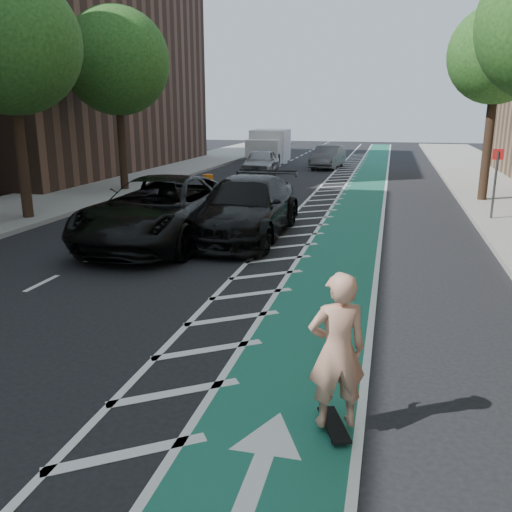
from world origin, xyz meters
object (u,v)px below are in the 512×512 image
(suv_far, at_px, (245,208))
(barrel_a, at_px, (145,212))
(skateboarder, at_px, (337,351))
(suv_near, at_px, (160,210))

(suv_far, height_order, barrel_a, suv_far)
(skateboarder, relative_size, suv_near, 0.28)
(suv_near, xyz_separation_m, suv_far, (2.21, 1.21, -0.05))
(suv_near, distance_m, barrel_a, 2.83)
(suv_near, relative_size, suv_far, 1.10)
(suv_near, bearing_deg, suv_far, 28.87)
(skateboarder, relative_size, barrel_a, 2.24)
(suv_near, bearing_deg, skateboarder, -55.13)
(suv_far, xyz_separation_m, barrel_a, (-3.80, 1.06, -0.49))
(skateboarder, xyz_separation_m, suv_far, (-3.70, 9.72, -0.17))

